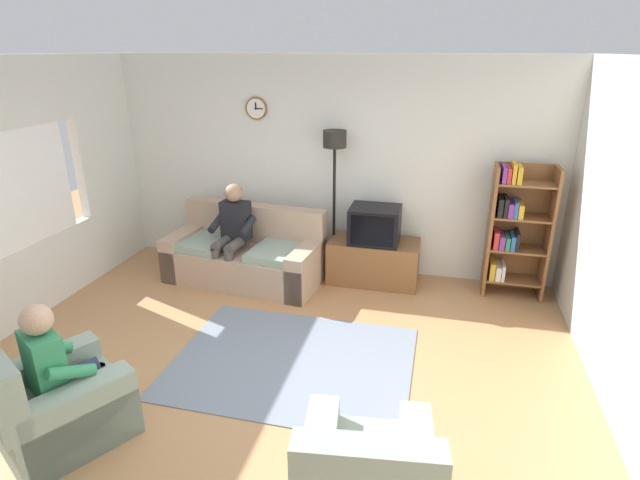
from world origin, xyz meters
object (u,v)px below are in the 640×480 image
object	(u,v)px
couch	(245,256)
bookshelf	(514,228)
floor_lamp	(334,164)
armchair_near_window	(55,406)
tv	(375,225)
tv_stand	(373,261)
person_on_couch	(232,229)
person_in_left_armchair	(60,364)

from	to	relation	value
couch	bookshelf	distance (m)	3.23
floor_lamp	armchair_near_window	distance (m)	3.82
tv	bookshelf	world-z (taller)	bookshelf
armchair_near_window	bookshelf	bearing A→B (deg)	43.89
bookshelf	tv_stand	bearing A→B (deg)	-177.49
tv_stand	floor_lamp	world-z (taller)	floor_lamp
tv	floor_lamp	size ratio (longest dim) A/B	0.32
bookshelf	person_on_couch	world-z (taller)	bookshelf
tv	bookshelf	xyz separation A→B (m)	(1.59, 0.09, 0.06)
bookshelf	floor_lamp	world-z (taller)	floor_lamp
tv_stand	person_on_couch	bearing A→B (deg)	-165.50
bookshelf	tv	bearing A→B (deg)	-176.62
floor_lamp	person_in_left_armchair	world-z (taller)	floor_lamp
tv	floor_lamp	bearing A→B (deg)	166.95
bookshelf	person_on_couch	distance (m)	3.32
tv_stand	person_on_couch	xyz separation A→B (m)	(-1.68, -0.43, 0.43)
bookshelf	person_on_couch	bearing A→B (deg)	-171.25
armchair_near_window	person_on_couch	world-z (taller)	person_on_couch
tv_stand	person_in_left_armchair	xyz separation A→B (m)	(-1.84, -3.20, 0.33)
tv_stand	person_in_left_armchair	distance (m)	3.71
couch	floor_lamp	xyz separation A→B (m)	(1.04, 0.42, 1.14)
couch	floor_lamp	distance (m)	1.60
person_on_couch	person_in_left_armchair	world-z (taller)	person_on_couch
tv	bookshelf	size ratio (longest dim) A/B	0.38
bookshelf	person_on_couch	size ratio (longest dim) A/B	1.28
person_in_left_armchair	bookshelf	bearing A→B (deg)	43.59
couch	person_on_couch	xyz separation A→B (m)	(-0.11, -0.11, 0.39)
person_in_left_armchair	armchair_near_window	bearing A→B (deg)	-119.93
tv_stand	bookshelf	bearing A→B (deg)	2.51
bookshelf	couch	bearing A→B (deg)	-172.90
floor_lamp	person_in_left_armchair	xyz separation A→B (m)	(-1.31, -3.30, -0.85)
bookshelf	floor_lamp	size ratio (longest dim) A/B	0.86
couch	tv	world-z (taller)	tv
tv_stand	armchair_near_window	bearing A→B (deg)	-119.92
tv	bookshelf	distance (m)	1.60
tv_stand	person_on_couch	size ratio (longest dim) A/B	0.89
tv_stand	armchair_near_window	xyz separation A→B (m)	(-1.89, -3.28, 0.02)
tv	couch	bearing A→B (deg)	-169.19
tv	person_in_left_armchair	bearing A→B (deg)	-120.11
bookshelf	floor_lamp	distance (m)	2.22
tv	armchair_near_window	size ratio (longest dim) A/B	0.52
tv_stand	bookshelf	distance (m)	1.69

